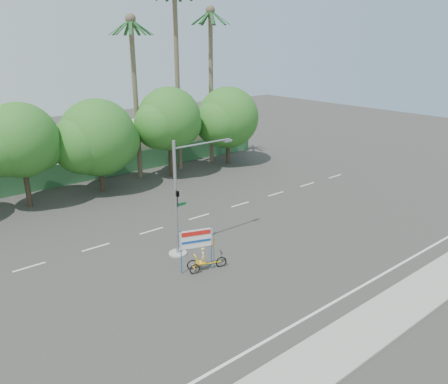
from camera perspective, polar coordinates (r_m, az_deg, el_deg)
ground at (r=25.41m, az=3.81°, el=-9.66°), size 120.00×120.00×0.00m
sidewalk_near at (r=21.39m, az=18.17°, el=-16.62°), size 50.00×2.40×0.12m
fence at (r=42.20m, az=-16.38°, el=2.93°), size 38.00×0.08×2.00m
building_right at (r=49.32m, az=-10.01°, el=6.65°), size 14.00×8.00×3.60m
tree_left at (r=35.90m, az=-25.10°, el=5.82°), size 6.66×5.60×8.07m
tree_center at (r=37.85m, az=-16.21°, el=6.56°), size 7.62×6.40×7.85m
tree_right at (r=40.86m, az=-7.21°, el=9.15°), size 6.90×5.80×8.36m
tree_far_right at (r=45.00m, az=0.48°, el=9.45°), size 7.38×6.20×7.94m
palm_tall at (r=42.66m, az=-6.20°, el=16.68°), size 3.73×3.79×17.45m
palm_mid at (r=45.03m, az=-1.73°, el=15.54°), size 3.73×3.79×15.45m
palm_short at (r=40.48m, az=-11.62°, el=14.01°), size 3.73×3.79×14.45m
traffic_signal at (r=25.80m, az=-5.68°, el=-2.10°), size 4.72×1.10×7.00m
trike_billboard at (r=24.51m, az=-3.03°, el=-7.97°), size 2.56×1.15×2.64m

